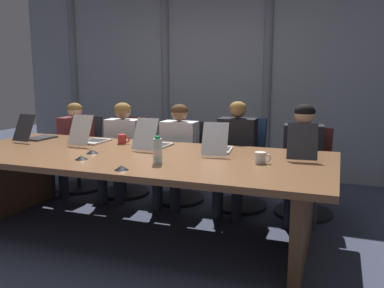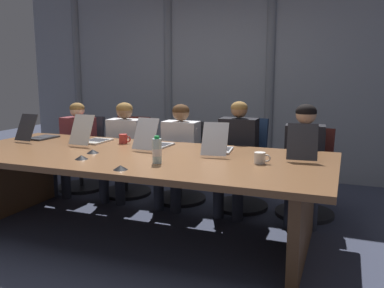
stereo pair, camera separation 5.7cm
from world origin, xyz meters
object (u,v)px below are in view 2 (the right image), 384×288
laptop_left_end (38,134)px  office_chair_left_end (83,162)px  laptop_right_end (302,151)px  conference_mic_right_side (120,167)px  office_chair_right_mid (242,175)px  conference_mic_left_side (93,151)px  office_chair_left_mid (128,165)px  office_chair_right_end (307,183)px  person_left_end (74,142)px  laptop_center (154,142)px  person_left_mid (122,144)px  coffee_mug_near (260,158)px  coffee_mug_far (124,139)px  person_right_mid (236,151)px  water_bottle_primary (157,151)px  laptop_left_mid (92,137)px  person_right_end (304,154)px  conference_mic_middle (81,157)px  office_chair_center (182,171)px  person_center (178,148)px  laptop_right_mid (218,147)px

laptop_left_end → office_chair_left_end: laptop_left_end is taller
laptop_right_end → conference_mic_right_side: size_ratio=4.28×
office_chair_right_mid → conference_mic_left_side: office_chair_right_mid is taller
office_chair_left_mid → office_chair_right_end: (2.12, -0.00, -0.01)m
person_left_end → conference_mic_right_side: size_ratio=9.98×
laptop_center → person_left_mid: person_left_mid is taller
office_chair_left_mid → coffee_mug_near: office_chair_left_mid is taller
laptop_left_end → office_chair_right_mid: (2.11, 0.76, -0.44)m
person_left_end → coffee_mug_far: (0.99, -0.48, 0.17)m
person_right_mid → water_bottle_primary: person_right_mid is taller
laptop_left_mid → person_left_mid: 0.61m
person_right_end → conference_mic_middle: person_right_end is taller
laptop_left_end → laptop_center: 1.41m
office_chair_right_mid → person_left_end: bearing=-80.4°
office_chair_center → person_left_end: size_ratio=0.82×
laptop_left_mid → water_bottle_primary: 1.21m
laptop_left_end → person_right_end: person_right_end is taller
laptop_left_end → conference_mic_middle: laptop_left_end is taller
office_chair_left_end → office_chair_center: size_ratio=1.01×
office_chair_left_mid → person_left_end: 0.73m
person_right_mid → water_bottle_primary: size_ratio=5.26×
water_bottle_primary → person_left_mid: bearing=130.9°
office_chair_center → person_left_end: person_left_end is taller
coffee_mug_near → conference_mic_right_side: 1.11m
office_chair_left_end → office_chair_right_mid: (2.09, 0.00, 0.02)m
person_right_mid → laptop_right_end: bearing=52.7°
person_center → conference_mic_left_side: (-0.40, -1.04, 0.13)m
person_right_mid → person_right_end: 0.69m
office_chair_right_mid → water_bottle_primary: bearing=-10.3°
office_chair_left_mid → conference_mic_middle: (0.40, -1.45, 0.42)m
person_left_mid → person_center: same height
office_chair_left_mid → person_right_end: 2.12m
conference_mic_middle → office_chair_left_mid: bearing=105.5°
laptop_left_mid → office_chair_left_end: size_ratio=0.52×
office_chair_right_mid → office_chair_left_mid: bearing=-84.7°
person_right_mid → coffee_mug_near: 1.02m
person_center → water_bottle_primary: bearing=16.0°
coffee_mug_far → conference_mic_middle: coffee_mug_far is taller
laptop_right_end → person_left_end: 2.84m
conference_mic_right_side → office_chair_left_mid: bearing=118.6°
person_left_mid → coffee_mug_near: 2.04m
person_center → coffee_mug_far: bearing=-39.1°
person_left_mid → laptop_right_end: bearing=70.4°
laptop_left_end → person_left_end: (0.01, 0.60, -0.18)m
office_chair_right_mid → conference_mic_middle: office_chair_right_mid is taller
conference_mic_left_side → conference_mic_middle: size_ratio=1.00×
laptop_left_end → conference_mic_middle: (1.07, -0.69, -0.04)m
laptop_right_mid → person_left_mid: 1.50m
laptop_left_end → person_right_mid: size_ratio=0.40×
water_bottle_primary → conference_mic_left_side: (-0.72, 0.16, -0.08)m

